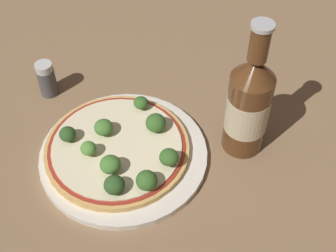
{
  "coord_description": "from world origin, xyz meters",
  "views": [
    {
      "loc": [
        -0.12,
        -0.49,
        0.61
      ],
      "look_at": [
        0.07,
        -0.04,
        0.06
      ],
      "focal_mm": 50.0,
      "sensor_mm": 36.0,
      "label": 1
    }
  ],
  "objects": [
    {
      "name": "pizza",
      "position": [
        -0.01,
        -0.02,
        0.02
      ],
      "size": [
        0.24,
        0.24,
        0.01
      ],
      "color": "tan",
      "rests_on": "plate"
    },
    {
      "name": "broccoli_floret_2",
      "position": [
        -0.05,
        -0.02,
        0.04
      ],
      "size": [
        0.03,
        0.03,
        0.03
      ],
      "color": "#89A866",
      "rests_on": "pizza"
    },
    {
      "name": "broccoli_floret_7",
      "position": [
        -0.04,
        -0.1,
        0.04
      ],
      "size": [
        0.03,
        0.03,
        0.03
      ],
      "color": "#89A866",
      "rests_on": "pizza"
    },
    {
      "name": "broccoli_floret_6",
      "position": [
        0.06,
        0.04,
        0.04
      ],
      "size": [
        0.03,
        0.03,
        0.02
      ],
      "color": "#89A866",
      "rests_on": "pizza"
    },
    {
      "name": "broccoli_floret_5",
      "position": [
        -0.08,
        0.02,
        0.04
      ],
      "size": [
        0.03,
        0.03,
        0.03
      ],
      "color": "#89A866",
      "rests_on": "pizza"
    },
    {
      "name": "beer_bottle",
      "position": [
        0.19,
        -0.08,
        0.09
      ],
      "size": [
        0.07,
        0.07,
        0.24
      ],
      "color": "#563319",
      "rests_on": "ground_plane"
    },
    {
      "name": "broccoli_floret_1",
      "position": [
        -0.02,
        0.01,
        0.04
      ],
      "size": [
        0.03,
        0.03,
        0.03
      ],
      "color": "#89A866",
      "rests_on": "pizza"
    },
    {
      "name": "broccoli_floret_4",
      "position": [
        -0.03,
        -0.07,
        0.04
      ],
      "size": [
        0.03,
        0.03,
        0.03
      ],
      "color": "#89A866",
      "rests_on": "pizza"
    },
    {
      "name": "ground_plane",
      "position": [
        0.0,
        0.0,
        0.0
      ],
      "size": [
        3.0,
        3.0,
        0.0
      ],
      "primitive_type": "plane",
      "color": "#846647"
    },
    {
      "name": "pepper_shaker",
      "position": [
        -0.08,
        0.17,
        0.03
      ],
      "size": [
        0.03,
        0.03,
        0.07
      ],
      "color": "#4C4C51",
      "rests_on": "ground_plane"
    },
    {
      "name": "broccoli_floret_8",
      "position": [
        0.06,
        -0.01,
        0.04
      ],
      "size": [
        0.03,
        0.03,
        0.03
      ],
      "color": "#89A866",
      "rests_on": "pizza"
    },
    {
      "name": "broccoli_floret_3",
      "position": [
        0.05,
        -0.09,
        0.04
      ],
      "size": [
        0.03,
        0.03,
        0.03
      ],
      "color": "#89A866",
      "rests_on": "pizza"
    },
    {
      "name": "plate",
      "position": [
        -0.0,
        -0.03,
        0.01
      ],
      "size": [
        0.27,
        0.27,
        0.01
      ],
      "color": "silver",
      "rests_on": "ground_plane"
    },
    {
      "name": "broccoli_floret_0",
      "position": [
        0.01,
        -0.11,
        0.04
      ],
      "size": [
        0.03,
        0.03,
        0.03
      ],
      "color": "#89A866",
      "rests_on": "pizza"
    }
  ]
}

